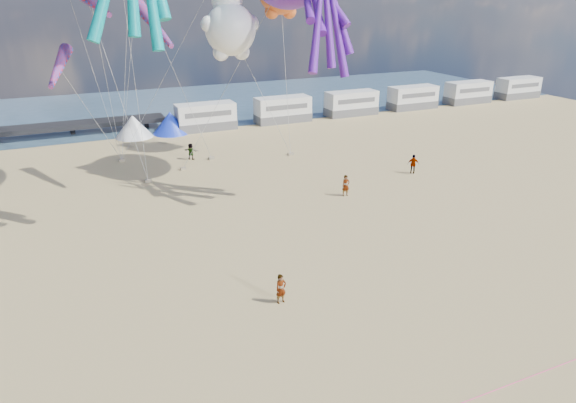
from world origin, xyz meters
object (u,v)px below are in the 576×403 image
object	(u,v)px
beachgoer_3	(413,164)
windsock_right	(59,67)
motorhome_0	(206,117)
standing_person	(281,289)
motorhome_3	(413,98)
kite_panda	(230,30)
sandbag_a	(148,181)
tent_blue	(171,123)
beachgoer_5	(346,186)
sandbag_b	(183,169)
sandbag_d	(212,158)
motorhome_1	(283,110)
motorhome_4	(468,92)
tent_white	(133,126)
motorhome_2	(351,103)
sandbag_c	(291,154)
motorhome_5	(518,88)
windsock_mid	(154,25)
sandbag_e	(122,160)
beachgoer_4	(191,151)

from	to	relation	value
beachgoer_3	windsock_right	size ratio (longest dim) A/B	0.39
beachgoer_3	windsock_right	bearing A→B (deg)	23.65
motorhome_0	standing_person	distance (m)	36.48
motorhome_3	kite_panda	world-z (taller)	kite_panda
sandbag_a	windsock_right	world-z (taller)	windsock_right
tent_blue	beachgoer_5	world-z (taller)	tent_blue
sandbag_b	kite_panda	world-z (taller)	kite_panda
sandbag_d	windsock_right	xyz separation A→B (m)	(-11.88, -6.80, 9.70)
motorhome_0	motorhome_1	size ratio (longest dim) A/B	1.00
motorhome_0	motorhome_3	distance (m)	28.50
motorhome_4	tent_white	size ratio (longest dim) A/B	1.65
motorhome_2	sandbag_c	distance (m)	19.40
motorhome_4	tent_blue	world-z (taller)	motorhome_4
tent_blue	motorhome_4	bearing A→B (deg)	0.00
motorhome_5	kite_panda	bearing A→B (deg)	-161.21
motorhome_5	motorhome_0	bearing A→B (deg)	180.00
motorhome_4	sandbag_a	xyz separation A→B (m)	(-47.17, -15.17, -1.39)
motorhome_5	sandbag_a	distance (m)	58.68
beachgoer_3	sandbag_b	world-z (taller)	beachgoer_3
sandbag_b	kite_panda	distance (m)	12.81
sandbag_a	kite_panda	xyz separation A→B (m)	(7.03, -1.72, 11.72)
motorhome_0	sandbag_c	world-z (taller)	motorhome_0
sandbag_c	motorhome_2	bearing A→B (deg)	42.16
sandbag_a	sandbag_d	world-z (taller)	same
tent_white	kite_panda	bearing A→B (deg)	-70.87
motorhome_5	windsock_right	xyz separation A→B (m)	(-62.03, -17.99, 8.31)
tent_white	windsock_mid	xyz separation A→B (m)	(0.21, -16.69, 11.10)
sandbag_b	sandbag_c	xyz separation A→B (m)	(10.46, 0.24, 0.00)
motorhome_4	motorhome_5	size ratio (longest dim) A/B	1.00
motorhome_3	motorhome_4	size ratio (longest dim) A/B	1.00
motorhome_0	tent_white	distance (m)	8.01
standing_person	sandbag_c	xyz separation A→B (m)	(10.89, 22.95, -0.67)
beachgoer_3	motorhome_3	bearing A→B (deg)	-93.88
motorhome_4	sandbag_b	bearing A→B (deg)	-163.20
tent_blue	sandbag_c	bearing A→B (deg)	-56.31
tent_blue	sandbag_d	xyz separation A→B (m)	(1.35, -11.19, -1.09)
sandbag_c	beachgoer_3	bearing A→B (deg)	-51.39
motorhome_4	kite_panda	xyz separation A→B (m)	(-40.14, -16.89, 10.33)
standing_person	sandbag_c	distance (m)	25.42
motorhome_1	beachgoer_5	distance (m)	25.08
sandbag_c	motorhome_5	bearing A→B (deg)	16.86
sandbag_d	sandbag_e	world-z (taller)	same
beachgoer_3	beachgoer_5	xyz separation A→B (m)	(-7.95, -2.26, -0.01)
sandbag_d	beachgoer_4	bearing A→B (deg)	157.44
beachgoer_5	sandbag_a	bearing A→B (deg)	150.54
motorhome_0	kite_panda	world-z (taller)	kite_panda
sandbag_c	motorhome_4	bearing A→B (deg)	21.28
motorhome_1	windsock_mid	size ratio (longest dim) A/B	1.07
tent_white	windsock_right	xyz separation A→B (m)	(-6.53, -17.99, 8.61)
tent_blue	motorhome_0	bearing A→B (deg)	0.00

